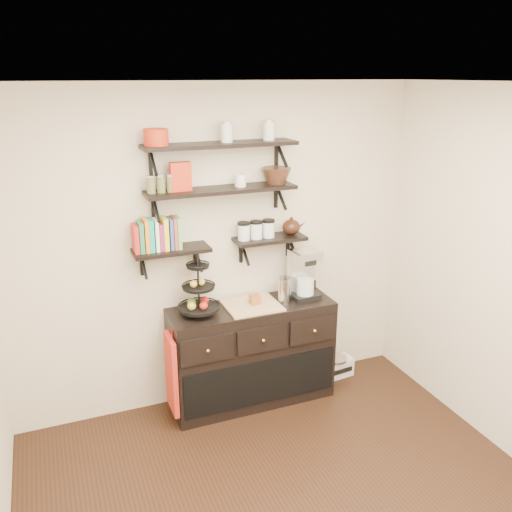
% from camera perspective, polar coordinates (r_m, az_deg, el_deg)
% --- Properties ---
extents(ceiling, '(3.50, 3.50, 0.02)m').
position_cam_1_polar(ceiling, '(2.70, 7.34, 17.52)').
color(ceiling, white).
rests_on(ceiling, back_wall).
extents(back_wall, '(3.50, 0.02, 2.70)m').
position_cam_1_polar(back_wall, '(4.54, -4.06, 0.65)').
color(back_wall, beige).
rests_on(back_wall, ground).
extents(shelf_top, '(1.20, 0.27, 0.23)m').
position_cam_1_polar(shelf_top, '(4.22, -3.77, 11.59)').
color(shelf_top, black).
rests_on(shelf_top, back_wall).
extents(shelf_mid, '(1.20, 0.27, 0.23)m').
position_cam_1_polar(shelf_mid, '(4.28, -3.67, 6.93)').
color(shelf_mid, black).
rests_on(shelf_mid, back_wall).
extents(shelf_low_left, '(0.60, 0.25, 0.23)m').
position_cam_1_polar(shelf_low_left, '(4.30, -8.93, 0.54)').
color(shelf_low_left, black).
rests_on(shelf_low_left, back_wall).
extents(shelf_low_right, '(0.60, 0.25, 0.23)m').
position_cam_1_polar(shelf_low_right, '(4.55, 1.42, 1.76)').
color(shelf_low_right, black).
rests_on(shelf_low_right, back_wall).
extents(cookbooks, '(0.36, 0.15, 0.26)m').
position_cam_1_polar(cookbooks, '(4.24, -10.17, 2.14)').
color(cookbooks, '#B3261E').
rests_on(cookbooks, shelf_low_left).
extents(glass_canisters, '(0.32, 0.10, 0.13)m').
position_cam_1_polar(glass_canisters, '(4.48, 0.03, 2.66)').
color(glass_canisters, silver).
rests_on(glass_canisters, shelf_low_right).
extents(sideboard, '(1.40, 0.50, 0.92)m').
position_cam_1_polar(sideboard, '(4.75, -0.44, -10.22)').
color(sideboard, black).
rests_on(sideboard, floor).
extents(fruit_stand, '(0.33, 0.33, 0.49)m').
position_cam_1_polar(fruit_stand, '(4.36, -6.02, -4.09)').
color(fruit_stand, black).
rests_on(fruit_stand, sideboard).
extents(candle, '(0.08, 0.08, 0.08)m').
position_cam_1_polar(candle, '(4.54, -0.11, -4.58)').
color(candle, '#974F23').
rests_on(candle, sideboard).
extents(coffee_maker, '(0.25, 0.24, 0.43)m').
position_cam_1_polar(coffee_maker, '(4.69, 4.97, -1.95)').
color(coffee_maker, black).
rests_on(coffee_maker, sideboard).
extents(thermal_carafe, '(0.11, 0.11, 0.22)m').
position_cam_1_polar(thermal_carafe, '(4.60, 3.03, -3.57)').
color(thermal_carafe, silver).
rests_on(thermal_carafe, sideboard).
extents(apron, '(0.04, 0.28, 0.65)m').
position_cam_1_polar(apron, '(4.48, -8.88, -12.18)').
color(apron, maroon).
rests_on(apron, sideboard).
extents(radio, '(0.35, 0.24, 0.20)m').
position_cam_1_polar(radio, '(5.32, 8.34, -11.45)').
color(radio, silver).
rests_on(radio, floor).
extents(recipe_box, '(0.16, 0.07, 0.22)m').
position_cam_1_polar(recipe_box, '(4.16, -7.95, 8.27)').
color(recipe_box, red).
rests_on(recipe_box, shelf_mid).
extents(walnut_bowl, '(0.24, 0.24, 0.13)m').
position_cam_1_polar(walnut_bowl, '(4.43, 2.16, 8.45)').
color(walnut_bowl, black).
rests_on(walnut_bowl, shelf_mid).
extents(ramekins, '(0.09, 0.09, 0.10)m').
position_cam_1_polar(ramekins, '(4.31, -1.65, 7.96)').
color(ramekins, white).
rests_on(ramekins, shelf_mid).
extents(teapot, '(0.21, 0.16, 0.15)m').
position_cam_1_polar(teapot, '(4.60, 3.74, 3.21)').
color(teapot, black).
rests_on(teapot, shelf_low_right).
extents(red_pot, '(0.18, 0.18, 0.12)m').
position_cam_1_polar(red_pot, '(4.08, -10.48, 12.20)').
color(red_pot, red).
rests_on(red_pot, shelf_top).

